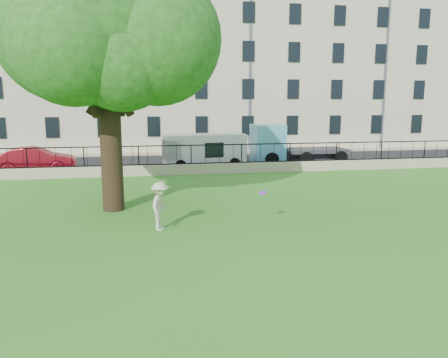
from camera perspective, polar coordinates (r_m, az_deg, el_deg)
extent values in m
plane|color=#306919|center=(14.04, 0.71, -7.40)|extent=(120.00, 120.00, 0.00)
cube|color=tan|center=(25.57, -4.30, 1.30)|extent=(50.00, 0.40, 0.60)
cube|color=black|center=(25.53, -4.31, 2.03)|extent=(50.00, 0.05, 0.06)
cube|color=black|center=(25.40, -4.34, 4.42)|extent=(50.00, 0.05, 0.06)
cube|color=black|center=(30.25, -5.19, 2.10)|extent=(60.00, 9.00, 0.01)
cube|color=tan|center=(35.38, -5.91, 3.35)|extent=(60.00, 1.40, 0.12)
cube|color=#BDB796|center=(40.88, -6.69, 13.30)|extent=(56.00, 10.00, 13.00)
cylinder|color=black|center=(17.40, -14.50, 3.35)|extent=(0.83, 0.83, 4.54)
sphere|color=#1C4412|center=(17.52, -15.25, 19.23)|extent=(6.31, 6.31, 6.31)
sphere|color=#1C4412|center=(16.58, -8.88, 17.55)|extent=(4.73, 4.73, 4.73)
sphere|color=#1C4412|center=(18.44, -20.14, 17.25)|extent=(5.11, 5.11, 5.11)
imported|color=beige|center=(14.58, -8.36, -3.52)|extent=(0.91, 1.19, 1.63)
cylinder|color=purple|center=(14.82, 5.06, -1.81)|extent=(0.34, 0.35, 0.12)
imported|color=maroon|center=(28.55, -23.40, 2.33)|extent=(4.64, 1.88, 1.50)
cube|color=silver|center=(27.96, -2.61, 3.68)|extent=(5.31, 2.58, 2.15)
cube|color=#539FC3|center=(30.46, 9.65, 4.57)|extent=(6.38, 2.33, 2.66)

